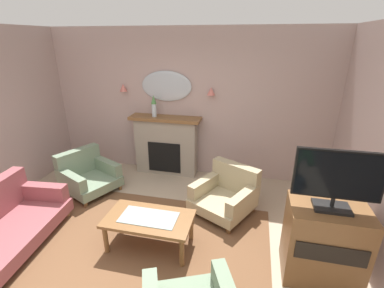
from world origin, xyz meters
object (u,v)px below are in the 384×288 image
tv_cabinet (323,242)px  mantel_vase_centre (154,105)px  wall_sconce_right (211,91)px  armchair_in_corner (226,193)px  wall_mirror (166,86)px  tv_flatscreen (338,179)px  fireplace (166,146)px  coffee_table (149,221)px  wall_sconce_left (123,88)px  armchair_near_fireplace (87,174)px

tv_cabinet → mantel_vase_centre: bearing=142.9°
wall_sconce_right → armchair_in_corner: 1.83m
mantel_vase_centre → wall_mirror: (0.20, 0.17, 0.33)m
tv_flatscreen → mantel_vase_centre: bearing=142.6°
fireplace → coffee_table: 2.11m
fireplace → tv_flatscreen: 3.30m
coffee_table → tv_cabinet: (2.04, 0.01, 0.07)m
wall_sconce_left → mantel_vase_centre: bearing=-10.5°
coffee_table → tv_flatscreen: tv_flatscreen is taller
wall_sconce_right → coffee_table: (-0.41, -2.15, -1.28)m
wall_sconce_left → armchair_in_corner: bearing=-27.7°
wall_sconce_left → tv_flatscreen: (3.32, -2.17, -0.41)m
fireplace → mantel_vase_centre: (-0.20, -0.03, 0.81)m
wall_sconce_right → armchair_near_fireplace: bearing=-151.9°
wall_sconce_left → tv_flatscreen: 3.99m
coffee_table → armchair_in_corner: (0.87, 1.02, -0.08)m
tv_cabinet → armchair_near_fireplace: bearing=163.4°
armchair_in_corner → tv_cabinet: size_ratio=1.22×
mantel_vase_centre → armchair_near_fireplace: mantel_vase_centre is taller
armchair_in_corner → coffee_table: bearing=-130.6°
wall_sconce_right → tv_flatscreen: bearing=-53.1°
coffee_table → armchair_near_fireplace: armchair_near_fireplace is taller
tv_flatscreen → wall_mirror: bearing=138.1°
mantel_vase_centre → tv_flatscreen: size_ratio=0.48×
fireplace → tv_cabinet: size_ratio=1.51×
tv_cabinet → fireplace: bearing=140.3°
fireplace → wall_sconce_right: 1.38m
armchair_near_fireplace → mantel_vase_centre: bearing=44.9°
armchair_in_corner → tv_cabinet: tv_cabinet is taller
mantel_vase_centre → armchair_near_fireplace: bearing=-135.1°
armchair_in_corner → wall_sconce_left: bearing=152.3°
coffee_table → tv_flatscreen: bearing=-0.4°
wall_sconce_left → wall_sconce_right: 1.70m
wall_sconce_right → mantel_vase_centre: bearing=-173.5°
fireplace → wall_sconce_left: size_ratio=9.71×
wall_mirror → armchair_in_corner: bearing=-42.1°
wall_sconce_left → armchair_near_fireplace: 1.75m
wall_sconce_left → tv_flatscreen: wall_sconce_left is taller
tv_cabinet → coffee_table: bearing=-179.9°
fireplace → wall_sconce_left: wall_sconce_left is taller
fireplace → armchair_near_fireplace: bearing=-139.7°
fireplace → wall_sconce_left: 1.38m
wall_mirror → tv_flatscreen: bearing=-41.9°
wall_mirror → tv_cabinet: 3.54m
wall_sconce_right → armchair_near_fireplace: (-2.00, -1.06, -1.35)m
mantel_vase_centre → armchair_in_corner: size_ratio=0.37×
armchair_near_fireplace → armchair_in_corner: size_ratio=0.99×
coffee_table → fireplace: bearing=102.0°
mantel_vase_centre → fireplace: bearing=8.1°
fireplace → armchair_in_corner: fireplace is taller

